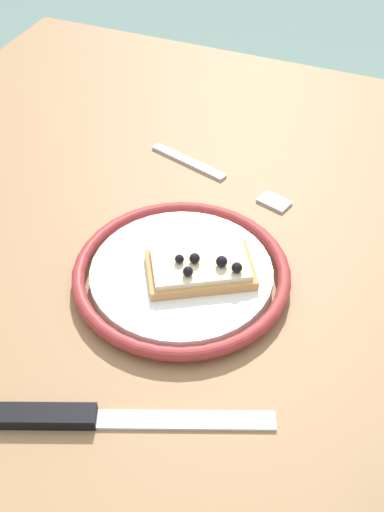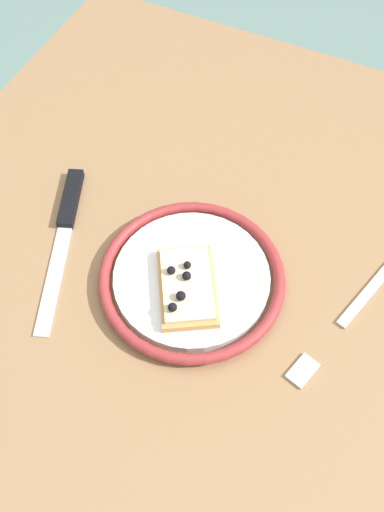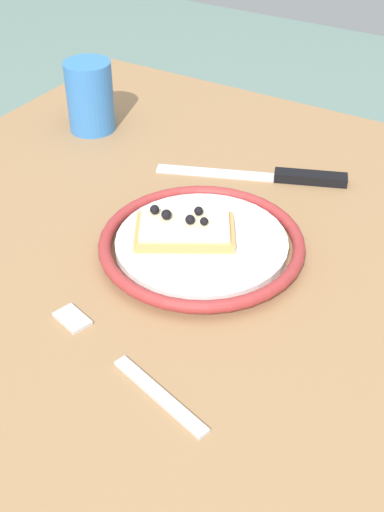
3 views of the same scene
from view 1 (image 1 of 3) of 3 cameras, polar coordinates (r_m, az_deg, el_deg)
name	(u,v)px [view 1 (image 1 of 3)]	position (r m, az deg, el deg)	size (l,w,h in m)	color
dining_table	(179,308)	(0.78, -1.11, -4.48)	(0.90, 0.89, 0.76)	#936D47
plate	(181,274)	(0.67, -0.92, -1.58)	(0.22, 0.22, 0.02)	white
pizza_slice_near	(201,268)	(0.65, 0.76, -1.00)	(0.11, 0.12, 0.03)	tan
knife	(82,417)	(0.57, -9.50, -13.60)	(0.11, 0.23, 0.01)	silver
fork	(219,176)	(0.81, 2.36, 6.93)	(0.07, 0.20, 0.00)	silver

